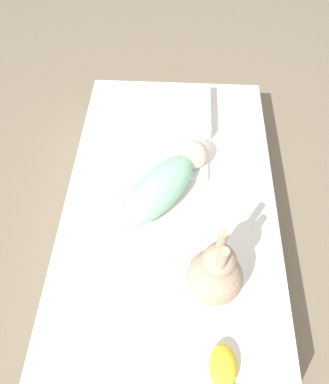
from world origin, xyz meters
TOP-DOWN VIEW (x-y plane):
  - ground_plane at (0.00, 0.00)m, footprint 12.00×12.00m
  - bed_mattress at (0.00, 0.00)m, footprint 1.58×0.92m
  - burp_cloth at (-0.19, 0.09)m, footprint 0.19×0.16m
  - swaddled_baby at (-0.02, -0.03)m, footprint 0.51×0.41m
  - pillow at (-0.52, 0.03)m, footprint 0.34×0.31m
  - bunny_plush at (0.40, 0.17)m, footprint 0.20×0.20m
  - turtle_plush at (0.69, 0.20)m, footprint 0.18×0.09m

SIDE VIEW (x-z plane):
  - ground_plane at x=0.00m, z-range 0.00..0.00m
  - bed_mattress at x=0.00m, z-range 0.00..0.24m
  - burp_cloth at x=-0.19m, z-range 0.24..0.26m
  - turtle_plush at x=0.69m, z-range 0.24..0.30m
  - pillow at x=-0.52m, z-range 0.24..0.31m
  - swaddled_baby at x=-0.02m, z-range 0.24..0.39m
  - bunny_plush at x=0.40m, z-range 0.18..0.55m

